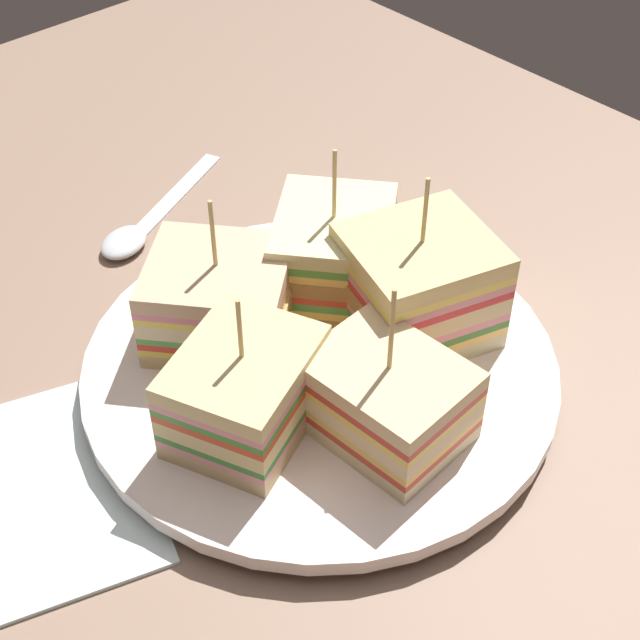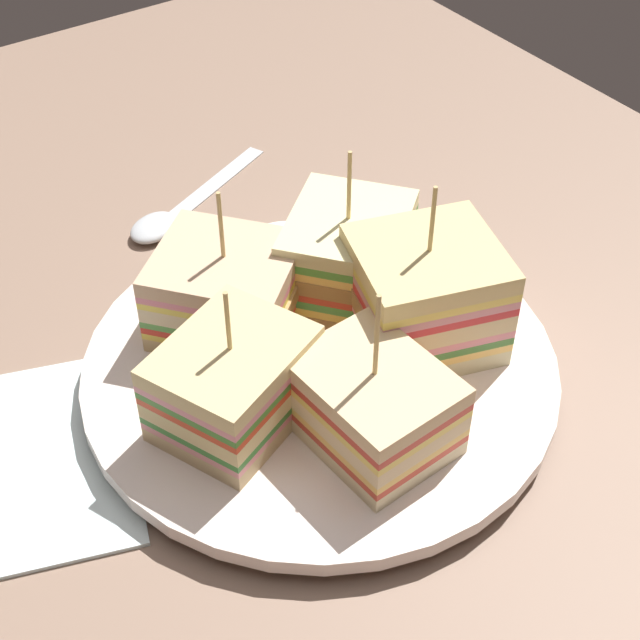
{
  "view_description": "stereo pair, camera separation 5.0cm",
  "coord_description": "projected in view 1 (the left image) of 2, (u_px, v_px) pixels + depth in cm",
  "views": [
    {
      "loc": [
        27.58,
        -25.18,
        38.74
      ],
      "look_at": [
        0.0,
        0.0,
        4.67
      ],
      "focal_mm": 53.51,
      "sensor_mm": 36.0,
      "label": 1
    },
    {
      "loc": [
        30.72,
        -21.23,
        38.74
      ],
      "look_at": [
        0.0,
        0.0,
        4.67
      ],
      "focal_mm": 53.51,
      "sensor_mm": 36.0,
      "label": 2
    }
  ],
  "objects": [
    {
      "name": "ground_plane",
      "position": [
        320.0,
        392.0,
        0.54
      ],
      "size": [
        99.11,
        75.13,
        1.8
      ],
      "primitive_type": "cube",
      "color": "#886B59"
    },
    {
      "name": "plate",
      "position": [
        320.0,
        368.0,
        0.53
      ],
      "size": [
        26.24,
        26.24,
        1.67
      ],
      "color": "white",
      "rests_on": "ground_plane"
    },
    {
      "name": "sandwich_wedge_2",
      "position": [
        418.0,
        287.0,
        0.52
      ],
      "size": [
        9.08,
        9.47,
        10.19
      ],
      "rotation": [
        0.0,
        0.0,
        10.69
      ],
      "color": "beige",
      "rests_on": "plate"
    },
    {
      "name": "sandwich_wedge_3",
      "position": [
        333.0,
        255.0,
        0.55
      ],
      "size": [
        9.92,
        10.08,
        9.73
      ],
      "rotation": [
        0.0,
        0.0,
        11.68
      ],
      "color": "beige",
      "rests_on": "plate"
    },
    {
      "name": "chip_pile",
      "position": [
        369.0,
        348.0,
        0.52
      ],
      "size": [
        6.97,
        6.26,
        2.62
      ],
      "color": "#E2D37D",
      "rests_on": "plate"
    },
    {
      "name": "sandwich_wedge_0",
      "position": [
        245.0,
        391.0,
        0.47
      ],
      "size": [
        8.54,
        9.43,
        8.52
      ],
      "rotation": [
        0.0,
        0.0,
        8.25
      ],
      "color": "#D1B37E",
      "rests_on": "plate"
    },
    {
      "name": "sandwich_wedge_1",
      "position": [
        386.0,
        399.0,
        0.47
      ],
      "size": [
        8.09,
        6.52,
        9.44
      ],
      "rotation": [
        0.0,
        0.0,
        9.49
      ],
      "color": "beige",
      "rests_on": "plate"
    },
    {
      "name": "spoon",
      "position": [
        138.0,
        230.0,
        0.63
      ],
      "size": [
        7.31,
        13.52,
        1.0
      ],
      "rotation": [
        0.0,
        0.0,
        5.12
      ],
      "color": "silver",
      "rests_on": "ground_plane"
    },
    {
      "name": "sandwich_wedge_4",
      "position": [
        220.0,
        299.0,
        0.53
      ],
      "size": [
        10.3,
        10.2,
        9.05
      ],
      "rotation": [
        0.0,
        0.0,
        13.26
      ],
      "color": "#D5B87F",
      "rests_on": "plate"
    },
    {
      "name": "napkin",
      "position": [
        16.0,
        498.0,
        0.47
      ],
      "size": [
        16.89,
        16.48,
        0.5
      ],
      "primitive_type": "cube",
      "rotation": [
        0.0,
        0.0,
        -0.33
      ],
      "color": "white",
      "rests_on": "ground_plane"
    }
  ]
}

